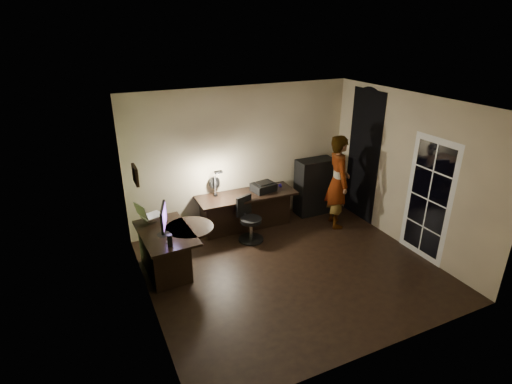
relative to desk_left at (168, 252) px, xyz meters
name	(u,v)px	position (x,y,z in m)	size (l,w,h in m)	color
floor	(291,269)	(1.83, -0.80, -0.37)	(4.50, 4.00, 0.01)	black
ceiling	(298,104)	(1.83, -0.80, 2.34)	(4.50, 4.00, 0.01)	silver
wall_back	(242,157)	(1.83, 1.21, 0.99)	(4.50, 0.01, 2.70)	#BEAF8E
wall_front	(386,259)	(1.83, -2.80, 0.99)	(4.50, 0.01, 2.70)	#BEAF8E
wall_left	(143,223)	(-0.42, -0.80, 0.99)	(0.01, 4.00, 2.70)	#BEAF8E
wall_right	(407,172)	(4.08, -0.80, 0.99)	(0.01, 4.00, 2.70)	#BEAF8E
green_wall_overlay	(144,222)	(-0.41, -0.80, 0.99)	(0.00, 4.00, 2.70)	#495C28
arched_doorway	(363,156)	(4.07, 0.35, 0.94)	(0.01, 0.90, 2.60)	black
french_door	(428,200)	(4.07, -1.35, 0.69)	(0.02, 0.92, 2.10)	white
framed_picture	(135,175)	(-0.39, -0.35, 1.49)	(0.04, 0.30, 0.25)	black
desk_left	(168,252)	(0.00, 0.00, 0.00)	(0.77, 1.25, 0.72)	black
desk_right	(247,211)	(1.75, 0.83, 0.00)	(1.91, 0.67, 0.72)	black
cabinet	(315,186)	(3.32, 0.88, 0.23)	(0.78, 0.39, 1.18)	black
laptop_stand	(152,219)	(-0.10, 0.47, 0.40)	(0.24, 0.20, 0.10)	silver
laptop	(151,209)	(-0.10, 0.47, 0.57)	(0.35, 0.33, 0.24)	silver
monitor	(163,225)	(-0.04, -0.07, 0.52)	(0.11, 0.53, 0.35)	black
mouse	(169,242)	(-0.03, -0.34, 0.37)	(0.06, 0.09, 0.04)	silver
phone	(174,224)	(0.20, 0.23, 0.35)	(0.07, 0.14, 0.01)	black
pen	(176,224)	(0.23, 0.21, 0.35)	(0.01, 0.15, 0.01)	black
speaker	(170,241)	(-0.04, -0.46, 0.45)	(0.08, 0.08, 0.20)	black
notepad	(194,234)	(0.38, -0.24, 0.35)	(0.17, 0.24, 0.01)	silver
desk_fan	(214,186)	(1.21, 1.12, 0.52)	(0.23, 0.13, 0.35)	black
headphones	(276,186)	(2.43, 0.90, 0.39)	(0.21, 0.09, 0.10)	#1F149C
printer	(263,187)	(2.12, 0.84, 0.44)	(0.43, 0.34, 0.19)	black
desk_lamp	(215,182)	(1.19, 1.00, 0.65)	(0.15, 0.28, 0.62)	black
office_chair	(251,220)	(1.62, 0.35, 0.06)	(0.47, 0.47, 0.83)	black
person	(338,182)	(3.41, 0.22, 0.56)	(0.66, 0.44, 1.84)	#D8A88C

